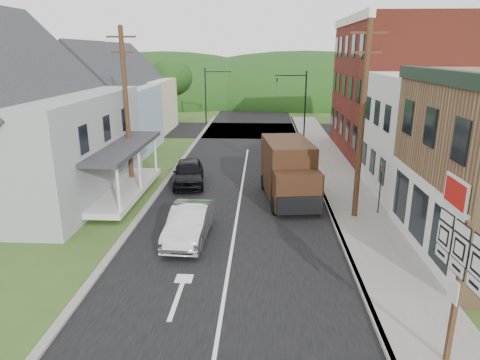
# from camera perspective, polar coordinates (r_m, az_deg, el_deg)

# --- Properties ---
(ground) EXTENTS (120.00, 120.00, 0.00)m
(ground) POSITION_cam_1_polar(r_m,az_deg,el_deg) (17.58, -1.07, -8.99)
(ground) COLOR #2D4719
(ground) RESTS_ON ground
(road) EXTENTS (9.00, 90.00, 0.02)m
(road) POSITION_cam_1_polar(r_m,az_deg,el_deg) (26.92, 0.44, 0.28)
(road) COLOR black
(road) RESTS_ON ground
(cross_road) EXTENTS (60.00, 9.00, 0.02)m
(cross_road) POSITION_cam_1_polar(r_m,az_deg,el_deg) (43.48, 1.46, 6.64)
(cross_road) COLOR black
(cross_road) RESTS_ON ground
(sidewalk_right) EXTENTS (2.80, 55.00, 0.15)m
(sidewalk_right) POSITION_cam_1_polar(r_m,az_deg,el_deg) (25.41, 13.64, -1.04)
(sidewalk_right) COLOR slate
(sidewalk_right) RESTS_ON ground
(curb_right) EXTENTS (0.20, 55.00, 0.15)m
(curb_right) POSITION_cam_1_polar(r_m,az_deg,el_deg) (25.19, 10.62, -1.01)
(curb_right) COLOR slate
(curb_right) RESTS_ON ground
(curb_left) EXTENTS (0.30, 55.00, 0.12)m
(curb_left) POSITION_cam_1_polar(r_m,az_deg,el_deg) (25.64, -10.21, -0.71)
(curb_left) COLOR slate
(curb_left) RESTS_ON ground
(storefront_white) EXTENTS (8.00, 7.00, 6.50)m
(storefront_white) POSITION_cam_1_polar(r_m,az_deg,el_deg) (25.78, 26.26, 5.23)
(storefront_white) COLOR silver
(storefront_white) RESTS_ON ground
(storefront_red) EXTENTS (8.00, 12.00, 10.00)m
(storefront_red) POSITION_cam_1_polar(r_m,az_deg,el_deg) (34.42, 20.57, 11.33)
(storefront_red) COLOR maroon
(storefront_red) RESTS_ON ground
(house_gray) EXTENTS (10.20, 12.24, 8.35)m
(house_gray) POSITION_cam_1_polar(r_m,az_deg,el_deg) (25.68, -28.07, 7.20)
(house_gray) COLOR #97999C
(house_gray) RESTS_ON ground
(house_blue) EXTENTS (7.14, 8.16, 7.28)m
(house_blue) POSITION_cam_1_polar(r_m,az_deg,el_deg) (35.20, -17.45, 9.57)
(house_blue) COLOR #91A6C5
(house_blue) RESTS_ON ground
(house_cream) EXTENTS (7.14, 8.16, 7.28)m
(house_cream) POSITION_cam_1_polar(r_m,az_deg,el_deg) (43.85, -14.03, 11.11)
(house_cream) COLOR beige
(house_cream) RESTS_ON ground
(utility_pole_right) EXTENTS (1.60, 0.26, 9.00)m
(utility_pole_right) POSITION_cam_1_polar(r_m,az_deg,el_deg) (20.02, 15.95, 7.56)
(utility_pole_right) COLOR #472D19
(utility_pole_right) RESTS_ON ground
(utility_pole_left) EXTENTS (1.60, 0.26, 9.00)m
(utility_pole_left) POSITION_cam_1_polar(r_m,az_deg,el_deg) (25.17, -14.91, 9.40)
(utility_pole_left) COLOR #472D19
(utility_pole_left) RESTS_ON ground
(traffic_signal_right) EXTENTS (2.87, 0.20, 6.00)m
(traffic_signal_right) POSITION_cam_1_polar(r_m,az_deg,el_deg) (39.61, 7.71, 10.99)
(traffic_signal_right) COLOR black
(traffic_signal_right) RESTS_ON ground
(traffic_signal_left) EXTENTS (2.87, 0.20, 6.00)m
(traffic_signal_left) POSITION_cam_1_polar(r_m,az_deg,el_deg) (46.77, -3.77, 11.97)
(traffic_signal_left) COLOR black
(traffic_signal_left) RESTS_ON ground
(tree_left_c) EXTENTS (5.80, 5.80, 8.41)m
(tree_left_c) POSITION_cam_1_polar(r_m,az_deg,el_deg) (41.11, -27.04, 12.62)
(tree_left_c) COLOR #382616
(tree_left_c) RESTS_ON ground
(tree_left_d) EXTENTS (4.80, 4.80, 6.94)m
(tree_left_d) POSITION_cam_1_polar(r_m,az_deg,el_deg) (48.94, -9.21, 13.33)
(tree_left_d) COLOR #382616
(tree_left_d) RESTS_ON ground
(forested_ridge) EXTENTS (90.00, 30.00, 16.00)m
(forested_ridge) POSITION_cam_1_polar(r_m,az_deg,el_deg) (71.21, 2.12, 10.59)
(forested_ridge) COLOR black
(forested_ridge) RESTS_ON ground
(silver_sedan) EXTENTS (1.69, 4.44, 1.44)m
(silver_sedan) POSITION_cam_1_polar(r_m,az_deg,el_deg) (18.16, -6.74, -5.75)
(silver_sedan) COLOR silver
(silver_sedan) RESTS_ON ground
(dark_sedan) EXTENTS (2.34, 4.57, 1.49)m
(dark_sedan) POSITION_cam_1_polar(r_m,az_deg,el_deg) (25.52, -6.87, 0.97)
(dark_sedan) COLOR black
(dark_sedan) RESTS_ON ground
(delivery_van) EXTENTS (2.97, 5.86, 3.14)m
(delivery_van) POSITION_cam_1_polar(r_m,az_deg,el_deg) (22.60, 6.52, 1.12)
(delivery_van) COLOR black
(delivery_van) RESTS_ON ground
(route_sign_cluster) EXTENTS (0.26, 2.17, 3.79)m
(route_sign_cluster) POSITION_cam_1_polar(r_m,az_deg,el_deg) (11.56, 27.07, -11.03)
(route_sign_cluster) COLOR #472D19
(route_sign_cluster) RESTS_ON sidewalk_right
(warning_sign) EXTENTS (0.15, 0.70, 2.54)m
(warning_sign) POSITION_cam_1_polar(r_m,az_deg,el_deg) (21.27, 18.21, -0.11)
(warning_sign) COLOR black
(warning_sign) RESTS_ON sidewalk_right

